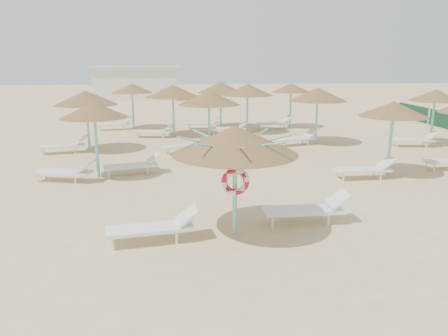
{
  "coord_description": "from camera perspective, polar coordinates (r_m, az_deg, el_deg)",
  "views": [
    {
      "loc": [
        -1.58,
        -10.16,
        4.11
      ],
      "look_at": [
        -0.52,
        0.88,
        1.3
      ],
      "focal_mm": 35.0,
      "sensor_mm": 36.0,
      "label": 1
    }
  ],
  "objects": [
    {
      "name": "lounger_main_a",
      "position": [
        10.17,
        -8.86,
        -7.57
      ],
      "size": [
        2.19,
        0.96,
        0.77
      ],
      "rotation": [
        0.0,
        0.0,
        0.16
      ],
      "color": "white",
      "rests_on": "ground"
    },
    {
      "name": "ground",
      "position": [
        11.07,
        3.13,
        -7.59
      ],
      "size": [
        120.0,
        120.0,
        0.0
      ],
      "primitive_type": "plane",
      "color": "#E0BC89",
      "rests_on": "ground"
    },
    {
      "name": "palapa_field",
      "position": [
        21.31,
        3.31,
        9.38
      ],
      "size": [
        19.48,
        14.11,
        2.72
      ],
      "color": "#75CCCC",
      "rests_on": "ground"
    },
    {
      "name": "lounger_main_b",
      "position": [
        11.38,
        11.03,
        -5.22
      ],
      "size": [
        2.18,
        0.7,
        0.79
      ],
      "rotation": [
        0.0,
        0.0,
        0.02
      ],
      "color": "white",
      "rests_on": "ground"
    },
    {
      "name": "service_hut",
      "position": [
        45.44,
        -11.29,
        10.85
      ],
      "size": [
        8.4,
        4.4,
        3.25
      ],
      "color": "silver",
      "rests_on": "ground"
    },
    {
      "name": "main_palapa",
      "position": [
        10.0,
        1.46,
        3.6
      ],
      "size": [
        2.92,
        2.92,
        2.61
      ],
      "color": "#75CCCC",
      "rests_on": "ground"
    }
  ]
}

